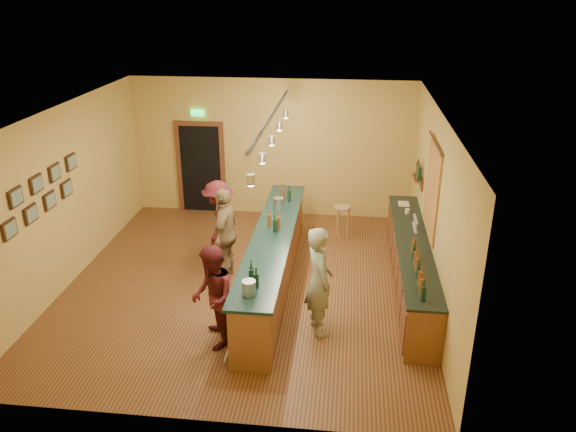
# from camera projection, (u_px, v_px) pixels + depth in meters

# --- Properties ---
(floor) EXTENTS (7.00, 7.00, 0.00)m
(floor) POSITION_uv_depth(u_px,v_px,m) (247.00, 284.00, 10.37)
(floor) COLOR #522A17
(floor) RESTS_ON ground
(ceiling) EXTENTS (6.50, 7.00, 0.02)m
(ceiling) POSITION_uv_depth(u_px,v_px,m) (241.00, 112.00, 9.13)
(ceiling) COLOR silver
(ceiling) RESTS_ON wall_back
(wall_back) EXTENTS (6.50, 0.02, 3.20)m
(wall_back) POSITION_uv_depth(u_px,v_px,m) (272.00, 149.00, 12.95)
(wall_back) COLOR gold
(wall_back) RESTS_ON floor
(wall_front) EXTENTS (6.50, 0.02, 3.20)m
(wall_front) POSITION_uv_depth(u_px,v_px,m) (189.00, 313.00, 6.54)
(wall_front) COLOR gold
(wall_front) RESTS_ON floor
(wall_left) EXTENTS (0.02, 7.00, 3.20)m
(wall_left) POSITION_uv_depth(u_px,v_px,m) (66.00, 196.00, 10.08)
(wall_left) COLOR gold
(wall_left) RESTS_ON floor
(wall_right) EXTENTS (0.02, 7.00, 3.20)m
(wall_right) POSITION_uv_depth(u_px,v_px,m) (435.00, 212.00, 9.41)
(wall_right) COLOR gold
(wall_right) RESTS_ON floor
(doorway) EXTENTS (1.15, 0.09, 2.48)m
(doorway) POSITION_uv_depth(u_px,v_px,m) (201.00, 166.00, 13.29)
(doorway) COLOR black
(doorway) RESTS_ON wall_back
(tapestry) EXTENTS (0.03, 1.40, 1.60)m
(tapestry) POSITION_uv_depth(u_px,v_px,m) (432.00, 189.00, 9.68)
(tapestry) COLOR #9E341F
(tapestry) RESTS_ON wall_right
(bottle_shelf) EXTENTS (0.17, 0.55, 0.54)m
(bottle_shelf) POSITION_uv_depth(u_px,v_px,m) (419.00, 172.00, 11.13)
(bottle_shelf) COLOR #552F19
(bottle_shelf) RESTS_ON wall_right
(picture_grid) EXTENTS (0.06, 2.20, 0.70)m
(picture_grid) POSITION_uv_depth(u_px,v_px,m) (44.00, 193.00, 9.25)
(picture_grid) COLOR #382111
(picture_grid) RESTS_ON wall_left
(back_counter) EXTENTS (0.60, 4.55, 1.27)m
(back_counter) POSITION_uv_depth(u_px,v_px,m) (411.00, 265.00, 10.03)
(back_counter) COLOR brown
(back_counter) RESTS_ON floor
(tasting_bar) EXTENTS (0.73, 5.10, 1.38)m
(tasting_bar) POSITION_uv_depth(u_px,v_px,m) (273.00, 256.00, 10.08)
(tasting_bar) COLOR brown
(tasting_bar) RESTS_ON floor
(pendant_track) EXTENTS (0.11, 4.60, 0.50)m
(pendant_track) POSITION_uv_depth(u_px,v_px,m) (272.00, 126.00, 9.16)
(pendant_track) COLOR silver
(pendant_track) RESTS_ON ceiling
(bartender) EXTENTS (0.63, 0.76, 1.79)m
(bartender) POSITION_uv_depth(u_px,v_px,m) (319.00, 281.00, 8.66)
(bartender) COLOR gray
(bartender) RESTS_ON floor
(customer_a) EXTENTS (0.83, 0.94, 1.63)m
(customer_a) POSITION_uv_depth(u_px,v_px,m) (213.00, 297.00, 8.37)
(customer_a) COLOR #59191E
(customer_a) RESTS_ON floor
(customer_b) EXTENTS (0.52, 1.07, 1.77)m
(customer_b) POSITION_uv_depth(u_px,v_px,m) (225.00, 233.00, 10.32)
(customer_b) COLOR #997A51
(customer_b) RESTS_ON floor
(customer_c) EXTENTS (0.67, 1.09, 1.65)m
(customer_c) POSITION_uv_depth(u_px,v_px,m) (219.00, 221.00, 10.99)
(customer_c) COLOR #59191E
(customer_c) RESTS_ON floor
(bar_stool) EXTENTS (0.36, 0.36, 0.75)m
(bar_stool) POSITION_uv_depth(u_px,v_px,m) (342.00, 213.00, 11.97)
(bar_stool) COLOR olive
(bar_stool) RESTS_ON floor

